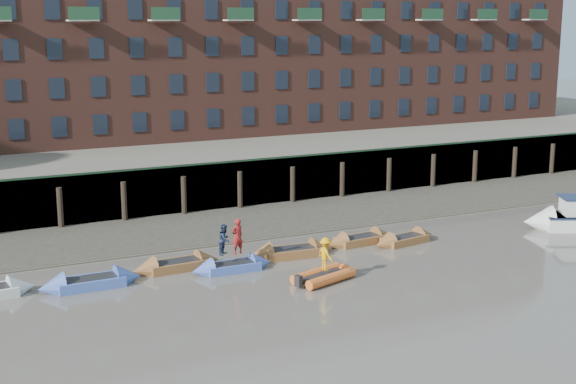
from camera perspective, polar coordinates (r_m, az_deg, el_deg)
ground at (r=35.55m, az=7.17°, el=-8.94°), size 220.00×220.00×0.00m
foreshore at (r=50.84m, az=-3.89°, el=-2.32°), size 110.00×8.00×0.50m
mud_band at (r=47.80m, az=-2.36°, el=-3.25°), size 110.00×1.60×0.10m
river_wall at (r=54.45m, az=-5.64°, el=0.36°), size 110.00×1.23×3.30m
bank_terrace at (r=67.19m, az=-9.67°, el=2.53°), size 110.00×28.00×3.20m
apartment_terrace at (r=67.20m, az=-10.27°, el=12.14°), size 80.60×15.56×20.98m
rowboat_1 at (r=40.23m, az=-13.87°, el=-6.26°), size 4.98×1.48×1.44m
rowboat_2 at (r=42.14m, az=-7.92°, el=-5.18°), size 4.80×1.63×1.37m
rowboat_3 at (r=41.65m, az=-3.99°, el=-5.32°), size 4.39×1.34×1.27m
rowboat_4 at (r=43.96m, az=0.26°, el=-4.30°), size 5.04×1.84×1.43m
rowboat_5 at (r=46.60m, az=5.13°, el=-3.41°), size 4.63×1.70×1.31m
rowboat_6 at (r=46.98m, az=8.30°, el=-3.37°), size 4.51×1.95×1.27m
rib_tender at (r=40.15m, az=2.67°, el=-5.94°), size 3.52×2.49×0.59m
motor_launch at (r=52.43m, az=19.35°, el=-1.79°), size 6.69×4.66×2.65m
person_rower_a at (r=41.41m, az=-3.63°, el=-3.17°), size 0.77×0.60×1.87m
person_rower_b at (r=41.37m, az=-4.53°, el=-3.39°), size 0.97×0.99×1.60m
person_rib_crew at (r=39.74m, az=2.69°, el=-4.43°), size 0.72×1.13×1.66m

